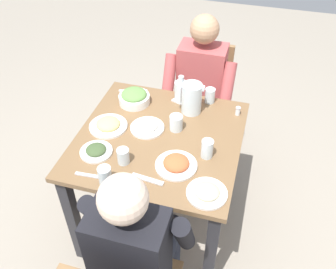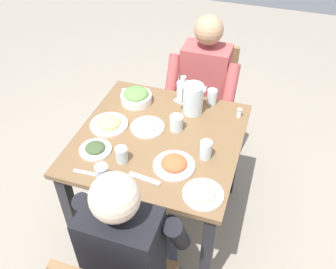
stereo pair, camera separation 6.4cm
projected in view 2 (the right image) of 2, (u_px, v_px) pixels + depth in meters
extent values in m
plane|color=gray|center=(161.00, 217.00, 2.55)|extent=(8.00, 8.00, 0.00)
cube|color=brown|center=(159.00, 138.00, 2.05)|extent=(0.91, 0.91, 0.03)
cube|color=#232328|center=(234.00, 155.00, 2.50)|extent=(0.06, 0.06, 0.73)
cube|color=#232328|center=(126.00, 131.00, 2.69)|extent=(0.06, 0.06, 0.73)
cube|color=#232328|center=(207.00, 255.00, 1.92)|extent=(0.06, 0.06, 0.73)
cube|color=#232328|center=(72.00, 216.00, 2.11)|extent=(0.06, 0.06, 0.73)
cube|color=olive|center=(227.00, 122.00, 2.99)|extent=(0.04, 0.04, 0.45)
cube|color=olive|center=(187.00, 114.00, 3.07)|extent=(0.04, 0.04, 0.45)
cube|color=olive|center=(218.00, 149.00, 2.74)|extent=(0.04, 0.04, 0.45)
cube|color=olive|center=(175.00, 139.00, 2.82)|extent=(0.04, 0.04, 0.45)
cube|color=olive|center=(203.00, 107.00, 2.75)|extent=(0.40, 0.40, 0.03)
cube|color=olive|center=(211.00, 69.00, 2.73)|extent=(0.38, 0.04, 0.42)
cube|color=#B24C4C|center=(205.00, 79.00, 2.56)|extent=(0.32, 0.20, 0.50)
sphere|color=tan|center=(209.00, 30.00, 2.31)|extent=(0.19, 0.19, 0.19)
cylinder|color=#2D3342|center=(207.00, 129.00, 2.58)|extent=(0.11, 0.38, 0.11)
cylinder|color=#2D3342|center=(199.00, 167.00, 2.58)|extent=(0.10, 0.10, 0.47)
cylinder|color=#B24C4C|center=(230.00, 92.00, 2.39)|extent=(0.08, 0.23, 0.37)
cylinder|color=#2D3342|center=(185.00, 124.00, 2.62)|extent=(0.11, 0.38, 0.11)
cylinder|color=#2D3342|center=(176.00, 162.00, 2.62)|extent=(0.10, 0.10, 0.47)
cylinder|color=#B24C4C|center=(172.00, 82.00, 2.49)|extent=(0.08, 0.23, 0.37)
cube|color=black|center=(123.00, 253.00, 1.54)|extent=(0.32, 0.20, 0.50)
sphere|color=beige|center=(115.00, 197.00, 1.30)|extent=(0.19, 0.19, 0.19)
cylinder|color=#2D3342|center=(127.00, 246.00, 1.88)|extent=(0.11, 0.38, 0.11)
cylinder|color=#2D3342|center=(142.00, 238.00, 2.15)|extent=(0.10, 0.10, 0.47)
cylinder|color=black|center=(95.00, 212.00, 1.67)|extent=(0.08, 0.23, 0.37)
cylinder|color=#2D3342|center=(158.00, 255.00, 1.84)|extent=(0.11, 0.38, 0.11)
cylinder|color=#2D3342|center=(169.00, 246.00, 2.11)|extent=(0.10, 0.10, 0.47)
cylinder|color=black|center=(178.00, 235.00, 1.58)|extent=(0.08, 0.23, 0.37)
cylinder|color=silver|center=(193.00, 99.00, 2.15)|extent=(0.12, 0.12, 0.19)
cube|color=silver|center=(181.00, 95.00, 2.16)|extent=(0.02, 0.02, 0.11)
cube|color=silver|center=(203.00, 89.00, 2.09)|extent=(0.04, 0.03, 0.02)
cylinder|color=white|center=(136.00, 98.00, 2.27)|extent=(0.19, 0.19, 0.05)
ellipsoid|color=#608E47|center=(136.00, 94.00, 2.25)|extent=(0.16, 0.16, 0.06)
cylinder|color=white|center=(203.00, 194.00, 1.72)|extent=(0.20, 0.20, 0.01)
ellipsoid|color=#B7AD89|center=(203.00, 193.00, 1.71)|extent=(0.12, 0.12, 0.03)
cylinder|color=white|center=(148.00, 127.00, 2.09)|extent=(0.20, 0.20, 0.01)
ellipsoid|color=white|center=(147.00, 125.00, 2.08)|extent=(0.12, 0.12, 0.05)
cylinder|color=white|center=(174.00, 166.00, 1.86)|extent=(0.22, 0.22, 0.01)
ellipsoid|color=#CC5B33|center=(174.00, 163.00, 1.85)|extent=(0.13, 0.13, 0.06)
cylinder|color=white|center=(95.00, 150.00, 1.95)|extent=(0.17, 0.17, 0.01)
ellipsoid|color=#3D512D|center=(95.00, 148.00, 1.94)|extent=(0.11, 0.11, 0.04)
cylinder|color=white|center=(109.00, 125.00, 2.11)|extent=(0.22, 0.22, 0.01)
ellipsoid|color=#E0C670|center=(109.00, 122.00, 2.10)|extent=(0.14, 0.14, 0.05)
cylinder|color=silver|center=(176.00, 123.00, 2.06)|extent=(0.08, 0.08, 0.09)
cylinder|color=silver|center=(122.00, 155.00, 1.87)|extent=(0.06, 0.06, 0.09)
cylinder|color=silver|center=(102.00, 174.00, 1.76)|extent=(0.07, 0.07, 0.10)
cylinder|color=silver|center=(212.00, 97.00, 2.25)|extent=(0.06, 0.06, 0.09)
cylinder|color=silver|center=(206.00, 150.00, 1.89)|extent=(0.06, 0.06, 0.11)
cylinder|color=silver|center=(183.00, 91.00, 2.28)|extent=(0.08, 0.08, 0.12)
cylinder|color=gold|center=(183.00, 94.00, 2.29)|extent=(0.07, 0.07, 0.07)
cylinder|color=silver|center=(183.00, 80.00, 2.22)|extent=(0.03, 0.03, 0.04)
cylinder|color=white|center=(239.00, 113.00, 2.17)|extent=(0.03, 0.03, 0.04)
cylinder|color=#B2B2B7|center=(240.00, 110.00, 2.15)|extent=(0.03, 0.03, 0.01)
cube|color=silver|center=(185.00, 105.00, 2.26)|extent=(0.17, 0.08, 0.01)
cube|color=silver|center=(136.00, 90.00, 2.38)|extent=(0.18, 0.07, 0.01)
cube|color=silver|center=(145.00, 179.00, 1.80)|extent=(0.17, 0.04, 0.01)
cube|color=silver|center=(91.00, 174.00, 1.83)|extent=(0.19, 0.03, 0.01)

